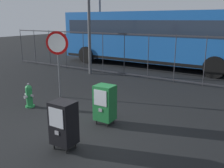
% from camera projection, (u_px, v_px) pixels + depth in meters
% --- Properties ---
extents(ground_plane, '(60.00, 60.00, 0.00)m').
position_uv_depth(ground_plane, '(76.00, 128.00, 6.03)').
color(ground_plane, black).
extents(fire_hydrant, '(0.33, 0.31, 0.75)m').
position_uv_depth(fire_hydrant, '(29.00, 96.00, 7.42)').
color(fire_hydrant, '#1E7238').
rests_on(fire_hydrant, ground_plane).
extents(newspaper_box_primary, '(0.48, 0.42, 1.02)m').
position_uv_depth(newspaper_box_primary, '(105.00, 103.00, 6.16)').
color(newspaper_box_primary, black).
rests_on(newspaper_box_primary, ground_plane).
extents(newspaper_box_secondary, '(0.48, 0.42, 1.02)m').
position_uv_depth(newspaper_box_secondary, '(64.00, 123.00, 4.96)').
color(newspaper_box_secondary, black).
rests_on(newspaper_box_secondary, ground_plane).
extents(stop_sign, '(0.71, 0.31, 2.23)m').
position_uv_depth(stop_sign, '(58.00, 51.00, 8.04)').
color(stop_sign, '#4C4F54').
rests_on(stop_sign, ground_plane).
extents(fence_barrier, '(18.03, 0.04, 2.00)m').
position_uv_depth(fence_barrier, '(161.00, 57.00, 10.51)').
color(fence_barrier, '#2D2D33').
rests_on(fence_barrier, ground_plane).
extents(bus_near, '(10.55, 2.97, 3.00)m').
position_uv_depth(bus_near, '(152.00, 36.00, 13.67)').
color(bus_near, '#19519E').
rests_on(bus_near, ground_plane).
extents(bus_far, '(10.56, 2.98, 3.00)m').
position_uv_depth(bus_far, '(154.00, 32.00, 17.27)').
color(bus_far, '#19519E').
rests_on(bus_far, ground_plane).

